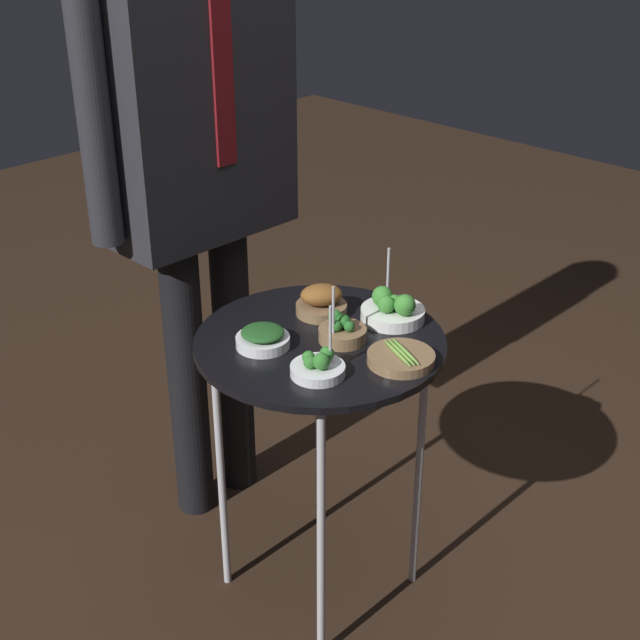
% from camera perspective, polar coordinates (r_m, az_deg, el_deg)
% --- Properties ---
extents(ground_plane, '(8.00, 8.00, 0.00)m').
position_cam_1_polar(ground_plane, '(2.56, -0.00, -16.30)').
color(ground_plane, black).
extents(serving_cart, '(0.60, 0.60, 0.76)m').
position_cam_1_polar(serving_cart, '(2.14, -0.00, -2.80)').
color(serving_cart, black).
rests_on(serving_cart, ground_plane).
extents(bowl_broccoli_near_rim, '(0.11, 0.11, 0.15)m').
position_cam_1_polar(bowl_broccoli_near_rim, '(2.09, 1.41, -0.72)').
color(bowl_broccoli_near_rim, brown).
rests_on(bowl_broccoli_near_rim, serving_cart).
extents(bowl_spinach_front_center, '(0.13, 0.13, 0.05)m').
position_cam_1_polar(bowl_spinach_front_center, '(2.07, -3.69, -1.16)').
color(bowl_spinach_front_center, silver).
rests_on(bowl_spinach_front_center, serving_cart).
extents(bowl_roast_back_left, '(0.13, 0.13, 0.08)m').
position_cam_1_polar(bowl_roast_back_left, '(2.21, 0.09, 1.17)').
color(bowl_roast_back_left, brown).
rests_on(bowl_roast_back_left, serving_cart).
extents(bowl_broccoli_far_rim, '(0.16, 0.16, 0.17)m').
position_cam_1_polar(bowl_broccoli_far_rim, '(2.19, 4.67, 0.67)').
color(bowl_broccoli_far_rim, white).
rests_on(bowl_broccoli_far_rim, serving_cart).
extents(bowl_broccoli_mid_left, '(0.12, 0.12, 0.16)m').
position_cam_1_polar(bowl_broccoli_mid_left, '(1.95, -0.12, -2.99)').
color(bowl_broccoli_mid_left, silver).
rests_on(bowl_broccoli_mid_left, serving_cart).
extents(bowl_asparagus_mid_right, '(0.15, 0.15, 0.03)m').
position_cam_1_polar(bowl_asparagus_mid_right, '(2.01, 5.20, -2.43)').
color(bowl_asparagus_mid_right, brown).
rests_on(bowl_asparagus_mid_right, serving_cart).
extents(waiter_figure, '(0.66, 0.25, 1.78)m').
position_cam_1_polar(waiter_figure, '(2.35, -7.95, 11.27)').
color(waiter_figure, black).
rests_on(waiter_figure, ground_plane).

